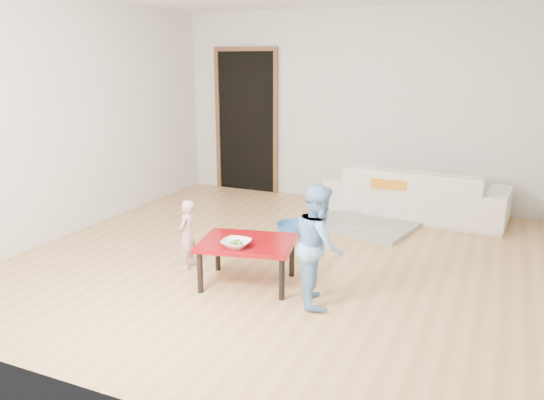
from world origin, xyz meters
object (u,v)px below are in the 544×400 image
Objects in this scene: child_blue at (319,245)px; red_table at (248,263)px; sofa at (416,192)px; child_pink at (187,234)px; bowl at (236,243)px; basin at (295,229)px.

red_table is at bearing 57.14° from child_blue.
sofa is at bearing -31.96° from child_blue.
child_blue reaches higher than sofa.
child_blue is at bearing 73.08° from child_pink.
red_table is 1.21× the size of child_pink.
basin is at bearing 93.85° from bowl.
sofa is at bearing 70.87° from bowl.
red_table reaches higher than basin.
child_pink is at bearing 170.70° from red_table.
sofa is at bearing 49.23° from basin.
bowl is at bearing 58.52° from child_pink.
sofa is 3.29× the size of child_pink.
child_blue is 1.79m from basin.
red_table is 3.36× the size of bowl.
bowl is (-0.02, -0.17, 0.23)m from red_table.
red_table is at bearing -84.98° from basin.
red_table is at bearing 74.53° from sofa.
child_blue is (-0.31, -2.85, 0.18)m from sofa.
sofa is 9.08× the size of bowl.
red_table is at bearing 72.04° from child_pink.
sofa reaches higher than bowl.
bowl is at bearing -96.20° from red_table.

